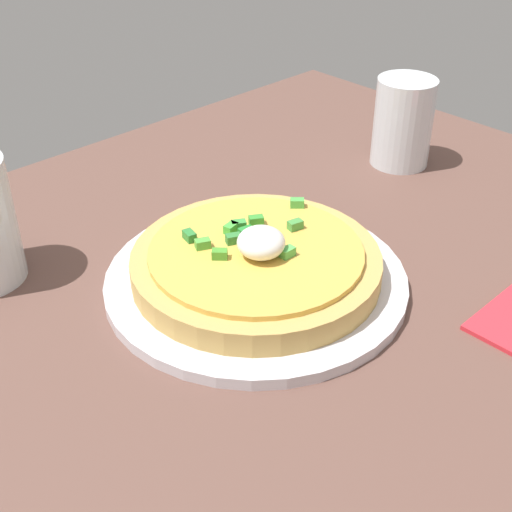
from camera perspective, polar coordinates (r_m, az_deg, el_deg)
name	(u,v)px	position (r cm, az deg, el deg)	size (l,w,h in cm)	color
dining_table	(245,321)	(59.44, -0.87, -5.32)	(97.93, 74.64, 2.43)	brown
plate	(256,280)	(61.23, 0.00, -1.97)	(26.25, 26.25, 1.04)	silver
pizza	(256,262)	(60.13, 0.01, -0.50)	(21.49, 21.49, 5.16)	tan
cup_near	(403,124)	(82.30, 11.84, 10.45)	(6.65, 6.65, 9.99)	silver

